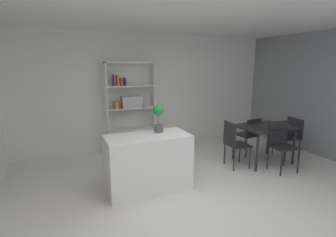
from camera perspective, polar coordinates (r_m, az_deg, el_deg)
ground_plane at (r=3.92m, az=7.66°, el=-18.99°), size 9.82×9.82×0.00m
ceiling_slab at (r=3.46m, az=9.04°, el=24.64°), size 7.13×6.26×0.06m
back_partition at (r=6.26m, az=-6.70°, el=5.99°), size 7.13×0.06×2.74m
kitchen_island at (r=4.18m, az=-4.50°, el=-9.84°), size 1.33×0.64×0.92m
potted_plant_on_island at (r=4.16m, az=-2.19°, el=0.44°), size 0.17×0.17×0.45m
open_bookshelf at (r=5.92m, az=-8.83°, el=2.98°), size 1.10×0.32×2.08m
dining_table at (r=5.62m, az=20.81°, el=-2.43°), size 1.08×0.83×0.78m
dining_chair_island_side at (r=5.18m, az=14.53°, el=-4.82°), size 0.46×0.48×0.92m
dining_chair_far at (r=5.98m, az=17.85°, el=-3.08°), size 0.48×0.49×0.86m
dining_chair_near at (r=5.36m, az=23.99°, el=-4.67°), size 0.49×0.46×0.95m
dining_chair_window_side at (r=6.19m, az=25.82°, el=-3.12°), size 0.46×0.50×0.88m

